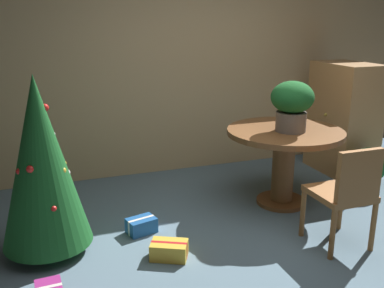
{
  "coord_description": "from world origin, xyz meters",
  "views": [
    {
      "loc": [
        -1.78,
        -2.77,
        1.84
      ],
      "look_at": [
        -0.61,
        0.5,
        0.82
      ],
      "focal_mm": 40.8,
      "sensor_mm": 36.0,
      "label": 1
    }
  ],
  "objects_px": {
    "holiday_tree": "(41,162)",
    "potted_plant": "(368,167)",
    "wooden_chair_near": "(346,191)",
    "gift_box_gold": "(169,250)",
    "flower_vase": "(292,103)",
    "gift_box_blue": "(141,225)",
    "wooden_cabinet": "(343,118)",
    "round_dining_table": "(284,149)"
  },
  "relations": [
    {
      "from": "flower_vase",
      "to": "wooden_cabinet",
      "type": "xyz_separation_m",
      "value": [
        1.17,
        0.69,
        -0.39
      ]
    },
    {
      "from": "round_dining_table",
      "to": "wooden_cabinet",
      "type": "height_order",
      "value": "wooden_cabinet"
    },
    {
      "from": "gift_box_gold",
      "to": "potted_plant",
      "type": "height_order",
      "value": "potted_plant"
    },
    {
      "from": "round_dining_table",
      "to": "wooden_chair_near",
      "type": "bearing_deg",
      "value": -90.0
    },
    {
      "from": "wooden_cabinet",
      "to": "potted_plant",
      "type": "distance_m",
      "value": 0.75
    },
    {
      "from": "gift_box_gold",
      "to": "wooden_cabinet",
      "type": "distance_m",
      "value": 2.93
    },
    {
      "from": "round_dining_table",
      "to": "flower_vase",
      "type": "distance_m",
      "value": 0.48
    },
    {
      "from": "gift_box_blue",
      "to": "potted_plant",
      "type": "relative_size",
      "value": 0.58
    },
    {
      "from": "wooden_chair_near",
      "to": "gift_box_blue",
      "type": "bearing_deg",
      "value": 151.68
    },
    {
      "from": "wooden_chair_near",
      "to": "potted_plant",
      "type": "height_order",
      "value": "wooden_chair_near"
    },
    {
      "from": "gift_box_blue",
      "to": "wooden_cabinet",
      "type": "relative_size",
      "value": 0.21
    },
    {
      "from": "flower_vase",
      "to": "potted_plant",
      "type": "height_order",
      "value": "flower_vase"
    },
    {
      "from": "round_dining_table",
      "to": "flower_vase",
      "type": "height_order",
      "value": "flower_vase"
    },
    {
      "from": "gift_box_blue",
      "to": "holiday_tree",
      "type": "bearing_deg",
      "value": -175.74
    },
    {
      "from": "round_dining_table",
      "to": "wooden_cabinet",
      "type": "distance_m",
      "value": 1.34
    },
    {
      "from": "gift_box_blue",
      "to": "wooden_cabinet",
      "type": "bearing_deg",
      "value": 15.95
    },
    {
      "from": "gift_box_blue",
      "to": "wooden_cabinet",
      "type": "height_order",
      "value": "wooden_cabinet"
    },
    {
      "from": "gift_box_gold",
      "to": "flower_vase",
      "type": "bearing_deg",
      "value": 21.92
    },
    {
      "from": "holiday_tree",
      "to": "gift_box_gold",
      "type": "distance_m",
      "value": 1.21
    },
    {
      "from": "wooden_cabinet",
      "to": "potted_plant",
      "type": "xyz_separation_m",
      "value": [
        -0.12,
        -0.63,
        -0.4
      ]
    },
    {
      "from": "gift_box_gold",
      "to": "potted_plant",
      "type": "bearing_deg",
      "value": 14.38
    },
    {
      "from": "wooden_chair_near",
      "to": "potted_plant",
      "type": "xyz_separation_m",
      "value": [
        1.07,
        0.95,
        -0.24
      ]
    },
    {
      "from": "round_dining_table",
      "to": "potted_plant",
      "type": "distance_m",
      "value": 1.12
    },
    {
      "from": "round_dining_table",
      "to": "gift_box_blue",
      "type": "xyz_separation_m",
      "value": [
        -1.5,
        -0.14,
        -0.51
      ]
    },
    {
      "from": "holiday_tree",
      "to": "potted_plant",
      "type": "bearing_deg",
      "value": 3.37
    },
    {
      "from": "gift_box_blue",
      "to": "wooden_cabinet",
      "type": "distance_m",
      "value": 2.85
    },
    {
      "from": "gift_box_gold",
      "to": "gift_box_blue",
      "type": "height_order",
      "value": "gift_box_gold"
    },
    {
      "from": "gift_box_blue",
      "to": "wooden_chair_near",
      "type": "bearing_deg",
      "value": -28.32
    },
    {
      "from": "potted_plant",
      "to": "gift_box_blue",
      "type": "bearing_deg",
      "value": -176.9
    },
    {
      "from": "wooden_chair_near",
      "to": "holiday_tree",
      "type": "relative_size",
      "value": 0.61
    },
    {
      "from": "round_dining_table",
      "to": "flower_vase",
      "type": "relative_size",
      "value": 2.35
    },
    {
      "from": "holiday_tree",
      "to": "flower_vase",
      "type": "bearing_deg",
      "value": 3.27
    },
    {
      "from": "wooden_chair_near",
      "to": "gift_box_blue",
      "type": "height_order",
      "value": "wooden_chair_near"
    },
    {
      "from": "wooden_cabinet",
      "to": "potted_plant",
      "type": "relative_size",
      "value": 2.76
    },
    {
      "from": "round_dining_table",
      "to": "flower_vase",
      "type": "bearing_deg",
      "value": -80.39
    },
    {
      "from": "gift_box_gold",
      "to": "gift_box_blue",
      "type": "bearing_deg",
      "value": 102.33
    },
    {
      "from": "holiday_tree",
      "to": "wooden_cabinet",
      "type": "bearing_deg",
      "value": 13.4
    },
    {
      "from": "holiday_tree",
      "to": "gift_box_blue",
      "type": "height_order",
      "value": "holiday_tree"
    },
    {
      "from": "round_dining_table",
      "to": "holiday_tree",
      "type": "xyz_separation_m",
      "value": [
        -2.28,
        -0.2,
        0.19
      ]
    },
    {
      "from": "gift_box_blue",
      "to": "potted_plant",
      "type": "height_order",
      "value": "potted_plant"
    },
    {
      "from": "holiday_tree",
      "to": "gift_box_gold",
      "type": "xyz_separation_m",
      "value": [
        0.89,
        -0.43,
        -0.7
      ]
    },
    {
      "from": "gift_box_blue",
      "to": "potted_plant",
      "type": "bearing_deg",
      "value": 3.1
    }
  ]
}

